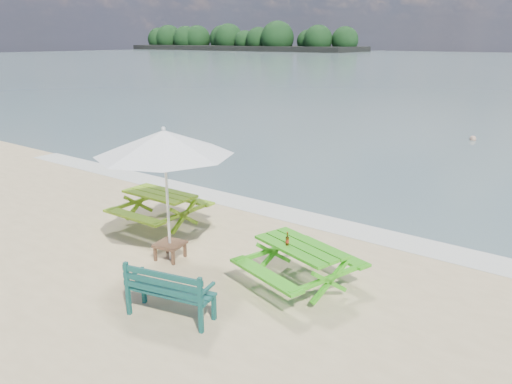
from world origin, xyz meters
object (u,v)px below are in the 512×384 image
Objects in this scene: patio_umbrella at (164,143)px; picnic_table_right at (300,267)px; picnic_table_left at (160,210)px; side_table at (170,250)px; park_bench at (171,301)px; swimmer at (471,154)px; beer_bottle at (287,241)px.

picnic_table_right is at bearing 11.82° from patio_umbrella.
side_table is at bearing -37.30° from picnic_table_left.
picnic_table_left is 1.31× the size of park_bench.
patio_umbrella is (-1.54, 1.45, 2.00)m from park_bench.
patio_umbrella is at bearing -168.18° from picnic_table_right.
park_bench is 2.91m from patio_umbrella.
swimmer is (-1.06, 15.19, -0.95)m from picnic_table_right.
beer_bottle is (0.85, 1.86, 0.58)m from park_bench.
beer_bottle reaches higher than picnic_table_left.
park_bench reaches higher than side_table.
picnic_table_left is 3.92m from park_bench.
picnic_table_left is at bearing 169.82° from beer_bottle.
side_table is (1.44, -1.10, -0.21)m from picnic_table_left.
beer_bottle is 15.41m from swimmer.
side_table is 0.20× the size of patio_umbrella.
swimmer is at bearing 78.60° from picnic_table_left.
picnic_table_right is at bearing 11.82° from side_table.
park_bench is 6.25× the size of beer_bottle.
park_bench is at bearing -117.50° from picnic_table_right.
picnic_table_right is 9.41× the size of beer_bottle.
park_bench is 17.20m from swimmer.
picnic_table_left is 4.05m from picnic_table_right.
park_bench is 2.13m from beer_bottle.
patio_umbrella is 16.06m from swimmer.
park_bench is 0.48× the size of patio_umbrella.
side_table is at bearing -95.49° from swimmer.
swimmer is (1.51, 15.73, -0.76)m from side_table.
picnic_table_left is 1.20× the size of swimmer.
picnic_table_right is 3.60× the size of side_table.
beer_bottle is 0.15× the size of swimmer.
park_bench reaches higher than swimmer.
picnic_table_right is 0.72× the size of patio_umbrella.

